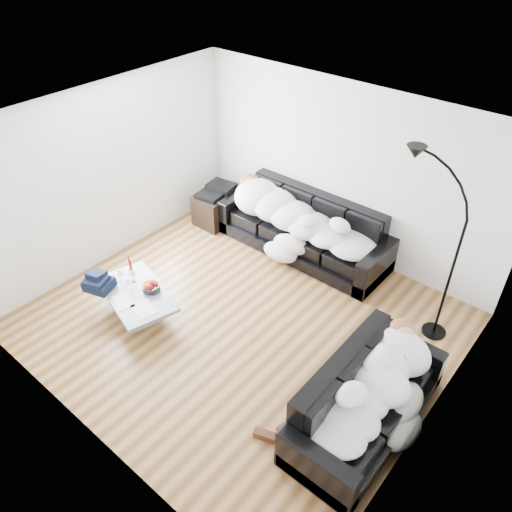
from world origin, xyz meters
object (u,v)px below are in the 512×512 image
Objects in this scene: sleeper_right at (371,384)px; stereo at (217,190)px; av_cabinet at (218,207)px; sleeper_back at (302,217)px; sofa_right at (368,398)px; coffee_table at (138,302)px; wine_glass_c at (129,285)px; sofa_back at (303,227)px; fruit_bowl at (151,286)px; shoes at (275,435)px; wine_glass_a at (133,276)px; floor_lamp at (453,268)px; wine_glass_b at (121,276)px; candle_right at (131,266)px; candle_left at (129,263)px.

sleeper_right is 3.89× the size of stereo.
sleeper_back is at bearing 5.21° from av_cabinet.
sofa_right is 3.21m from coffee_table.
stereo is at bearing 107.65° from coffee_table.
wine_glass_c is (-0.95, -2.51, -0.22)m from sleeper_back.
sofa_back reaches higher than stereo.
fruit_bowl reaches higher than shoes.
sofa_right reaches higher than shoes.
wine_glass_a reaches higher than coffee_table.
sofa_back is at bearing 72.89° from fruit_bowl.
fruit_bowl is 1.39× the size of wine_glass_c.
floor_lamp reaches higher than sleeper_back.
sofa_back is 1.62m from stereo.
wine_glass_c is (-0.95, -2.56, -0.01)m from sofa_back.
sleeper_back is 1.65m from av_cabinet.
candle_right is (-0.03, 0.21, 0.02)m from wine_glass_b.
sofa_right is 11.97× the size of wine_glass_c.
sleeper_back is at bearing 72.54° from fruit_bowl.
av_cabinet is (-1.60, -0.15, -0.38)m from sleeper_back.
wine_glass_b is 1.01× the size of wine_glass_c.
sofa_back is 1.18× the size of sleeper_back.
sofa_back is 2.27× the size of coffee_table.
sofa_back is at bearing 69.57° from wine_glass_c.
wine_glass_a is at bearing -152.11° from floor_lamp.
wine_glass_c is at bearing -40.66° from candle_left.
sofa_right is at bearing 43.09° from shoes.
av_cabinet is at bearing -172.95° from sofa_back.
fruit_bowl is 0.54m from candle_left.
shoes is (-0.60, -0.75, -0.36)m from sofa_right.
sofa_right reaches higher than av_cabinet.
wine_glass_c is at bearing -110.81° from sleeper_back.
fruit_bowl is at bearing 16.36° from wine_glass_b.
stereo is at bearing 100.10° from wine_glass_b.
sleeper_right reaches higher than wine_glass_a.
wine_glass_b is (-0.33, 0.03, 0.26)m from coffee_table.
sleeper_back is 1.34× the size of sleeper_right.
candle_right is 0.28× the size of av_cabinet.
wine_glass_a is at bearing -113.98° from sleeper_back.
coffee_table is at bearing -32.95° from candle_right.
wine_glass_b is 0.79× the size of candle_right.
sofa_back reaches higher than candle_left.
sofa_back reaches higher than sleeper_back.
coffee_table is 3.96m from floor_lamp.
sofa_back is at bearing 47.70° from sleeper_right.
sofa_back is 10.50× the size of candle_left.
stereo is at bearing 111.67° from fruit_bowl.
fruit_bowl is at bearing 6.71° from wine_glass_a.
floor_lamp is at bearing 28.31° from candle_left.
wine_glass_c is at bearing 97.89° from sofa_right.
sofa_back is at bearing 6.98° from av_cabinet.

